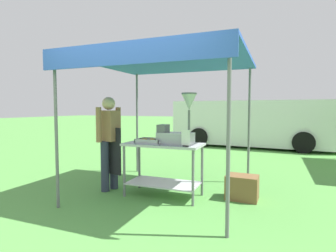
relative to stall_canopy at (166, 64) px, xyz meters
The scene contains 9 objects.
ground_plane 5.47m from the stall_canopy, 91.19° to the left, with size 70.00×70.00×0.00m, color #519342.
stall_canopy is the anchor object (origin of this frame).
donut_cart 1.52m from the stall_canopy, 90.00° to the right, with size 1.25×0.62×0.86m.
donut_tray 1.28m from the stall_canopy, 149.57° to the right, with size 0.43×0.33×0.07m.
donut_fryer 1.04m from the stall_canopy, 19.35° to the right, with size 0.62×0.28×0.80m.
menu_sign 1.29m from the stall_canopy, 34.46° to the right, with size 0.13×0.05×0.24m.
vendor 1.59m from the stall_canopy, behind, with size 0.47×0.54×1.61m.
supply_crate 2.29m from the stall_canopy, ahead, with size 0.49×0.36×0.38m.
van_white 6.65m from the stall_canopy, 82.56° to the left, with size 5.76×2.42×1.69m.
Camera 1 is at (1.77, -3.07, 1.42)m, focal length 28.77 mm.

